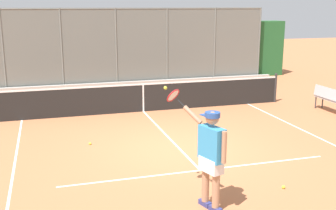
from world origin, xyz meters
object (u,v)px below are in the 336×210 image
object	(u,v)px
tennis_player	(211,152)
tennis_ball_near_net	(90,143)
courtside_bench	(329,97)
tennis_ball_mid_court	(283,187)

from	to	relation	value
tennis_player	tennis_ball_near_net	world-z (taller)	tennis_player
tennis_player	courtside_bench	bearing A→B (deg)	-69.12
tennis_player	courtside_bench	world-z (taller)	tennis_player
tennis_player	tennis_ball_near_net	distance (m)	4.52
tennis_ball_mid_court	tennis_ball_near_net	world-z (taller)	same
tennis_player	tennis_ball_mid_court	bearing A→B (deg)	-96.96
tennis_ball_mid_court	courtside_bench	size ratio (longest dim) A/B	0.05
tennis_player	tennis_ball_mid_court	distance (m)	2.01
tennis_ball_near_net	tennis_ball_mid_court	bearing A→B (deg)	131.72
tennis_player	courtside_bench	distance (m)	8.27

